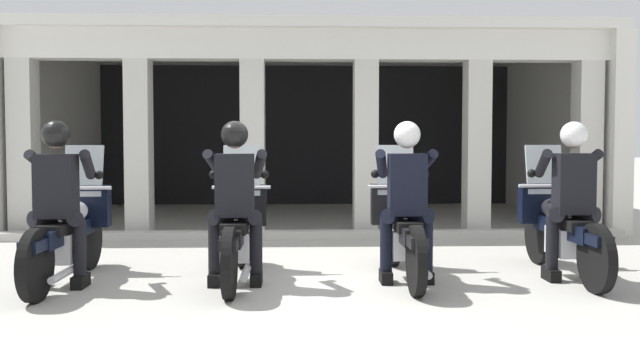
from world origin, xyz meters
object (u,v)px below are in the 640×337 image
object	(u,v)px
police_officer_center_left	(235,188)
police_officer_center_right	(407,187)
motorcycle_far_left	(70,231)
police_officer_far_left	(58,189)
police_officer_far_right	(572,187)
motorcycle_center_right	(402,228)
motorcycle_far_right	(560,227)
motorcycle_center_left	(238,229)

from	to	relation	value
police_officer_center_left	police_officer_center_right	xyz separation A→B (m)	(1.66, 0.05, 0.00)
motorcycle_far_left	police_officer_far_left	size ratio (longest dim) A/B	1.29
police_officer_center_right	police_officer_far_right	world-z (taller)	same
motorcycle_center_right	police_officer_far_right	world-z (taller)	police_officer_far_right
motorcycle_far_right	police_officer_far_left	bearing A→B (deg)	-166.97
police_officer_far_left	police_officer_center_left	bearing A→B (deg)	4.74
motorcycle_center_right	motorcycle_far_right	world-z (taller)	same
police_officer_center_left	motorcycle_far_right	distance (m)	3.38
motorcycle_center_left	motorcycle_far_right	world-z (taller)	same
police_officer_center_left	police_officer_far_right	distance (m)	3.33
motorcycle_center_left	motorcycle_far_right	bearing A→B (deg)	12.24
police_officer_center_left	motorcycle_center_right	distance (m)	1.75
motorcycle_center_right	police_officer_far_right	size ratio (longest dim) A/B	1.29
police_officer_center_left	motorcycle_center_right	xyz separation A→B (m)	(1.67, 0.33, -0.44)
motorcycle_far_left	motorcycle_far_right	xyz separation A→B (m)	(4.99, 0.15, 0.00)
motorcycle_far_left	police_officer_center_left	xyz separation A→B (m)	(1.66, -0.24, 0.44)
motorcycle_far_left	motorcycle_center_right	size ratio (longest dim) A/B	1.00
police_officer_far_left	motorcycle_center_left	distance (m)	1.75
motorcycle_far_left	police_officer_far_right	size ratio (longest dim) A/B	1.29
motorcycle_center_left	motorcycle_center_right	world-z (taller)	same
motorcycle_center_right	police_officer_far_left	bearing A→B (deg)	-171.70
police_officer_far_left	motorcycle_far_right	distance (m)	5.03
police_officer_center_left	motorcycle_center_right	size ratio (longest dim) A/B	0.78
police_officer_far_left	motorcycle_center_left	world-z (taller)	police_officer_far_left
police_officer_center_right	motorcycle_far_right	bearing A→B (deg)	13.05
motorcycle_center_left	police_officer_center_right	xyz separation A→B (m)	(1.66, -0.23, 0.44)
police_officer_center_left	police_officer_center_right	size ratio (longest dim) A/B	1.00
motorcycle_center_left	motorcycle_far_right	size ratio (longest dim) A/B	1.00
police_officer_center_left	motorcycle_center_right	world-z (taller)	police_officer_center_left
motorcycle_far_left	motorcycle_center_right	distance (m)	3.33
police_officer_center_right	police_officer_far_right	distance (m)	1.66
motorcycle_far_left	police_officer_far_left	bearing A→B (deg)	-87.16
police_officer_far_left	police_officer_far_right	xyz separation A→B (m)	(4.99, 0.15, 0.00)
police_officer_center_right	motorcycle_far_right	size ratio (longest dim) A/B	0.78
motorcycle_far_right	police_officer_far_right	size ratio (longest dim) A/B	1.29
police_officer_center_right	motorcycle_far_right	world-z (taller)	police_officer_center_right
motorcycle_center_right	police_officer_far_right	distance (m)	1.74
motorcycle_center_left	motorcycle_center_right	xyz separation A→B (m)	(1.66, 0.05, 0.00)
motorcycle_far_left	motorcycle_center_left	distance (m)	1.66
police_officer_far_left	motorcycle_far_right	size ratio (longest dim) A/B	0.78
police_officer_far_right	police_officer_center_left	bearing A→B (deg)	-170.19
police_officer_far_left	police_officer_center_right	size ratio (longest dim) A/B	1.00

